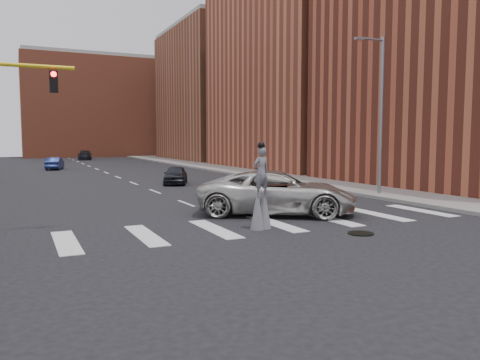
# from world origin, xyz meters

# --- Properties ---
(ground_plane) EXTENTS (160.00, 160.00, 0.00)m
(ground_plane) POSITION_xyz_m (0.00, 0.00, 0.00)
(ground_plane) COLOR black
(ground_plane) RESTS_ON ground
(sidewalk_right) EXTENTS (5.00, 90.00, 0.18)m
(sidewalk_right) POSITION_xyz_m (12.50, 25.00, 0.09)
(sidewalk_right) COLOR slate
(sidewalk_right) RESTS_ON ground
(manhole) EXTENTS (0.90, 0.90, 0.04)m
(manhole) POSITION_xyz_m (3.00, -2.00, 0.02)
(manhole) COLOR black
(manhole) RESTS_ON ground
(building_mid) EXTENTS (16.00, 22.00, 24.00)m
(building_mid) POSITION_xyz_m (22.00, 30.00, 12.00)
(building_mid) COLOR #AF5337
(building_mid) RESTS_ON ground
(building_far) EXTENTS (16.00, 22.00, 20.00)m
(building_far) POSITION_xyz_m (22.00, 54.00, 10.00)
(building_far) COLOR #955137
(building_far) RESTS_ON ground
(building_backdrop) EXTENTS (26.00, 14.00, 18.00)m
(building_backdrop) POSITION_xyz_m (6.00, 78.00, 9.00)
(building_backdrop) COLOR #AF5337
(building_backdrop) RESTS_ON ground
(streetlight) EXTENTS (2.05, 0.20, 9.00)m
(streetlight) POSITION_xyz_m (10.90, 6.00, 4.90)
(streetlight) COLOR slate
(streetlight) RESTS_ON ground
(stilt_performer) EXTENTS (0.84, 0.58, 3.21)m
(stilt_performer) POSITION_xyz_m (0.28, 0.31, 1.31)
(stilt_performer) COLOR #341F15
(stilt_performer) RESTS_ON ground
(suv_crossing) EXTENTS (7.56, 6.31, 1.92)m
(suv_crossing) POSITION_xyz_m (2.52, 3.00, 0.96)
(suv_crossing) COLOR #B7B5AD
(suv_crossing) RESTS_ON ground
(car_near) EXTENTS (2.93, 4.23, 1.34)m
(car_near) POSITION_xyz_m (2.65, 18.07, 0.67)
(car_near) COLOR black
(car_near) RESTS_ON ground
(car_mid) EXTENTS (2.26, 4.19, 1.31)m
(car_mid) POSITION_xyz_m (-4.19, 39.09, 0.66)
(car_mid) COLOR navy
(car_mid) RESTS_ON ground
(car_far) EXTENTS (2.71, 5.21, 1.44)m
(car_far) POSITION_xyz_m (1.77, 62.06, 0.72)
(car_far) COLOR black
(car_far) RESTS_ON ground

